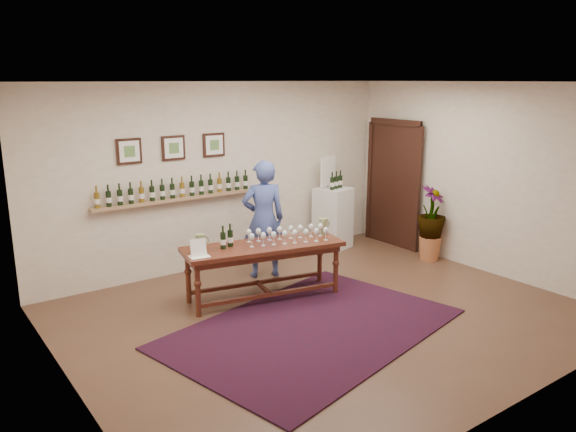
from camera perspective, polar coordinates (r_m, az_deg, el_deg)
ground at (r=7.04m, az=3.88°, el=-9.99°), size 6.00×6.00×0.00m
room_shell at (r=9.40m, az=6.68°, el=3.15°), size 6.00×6.00×6.00m
rug at (r=6.67m, az=2.51°, el=-11.32°), size 3.73×2.89×0.02m
tasting_table at (r=7.34m, az=-2.52°, el=-3.74°), size 2.18×1.09×0.74m
table_glasses at (r=7.42m, az=-0.03°, el=-1.88°), size 1.37×0.72×0.19m
table_bottles at (r=7.17m, az=-6.25°, el=-2.17°), size 0.28×0.21×0.27m
pitcher_left at (r=7.05m, az=-8.86°, el=-2.72°), size 0.17×0.17×0.23m
pitcher_right at (r=7.78m, az=3.60°, el=-1.03°), size 0.15×0.15×0.22m
menu_card at (r=6.87m, az=-9.10°, el=-3.20°), size 0.26×0.21×0.22m
display_pedestal at (r=9.63m, az=4.58°, el=-0.20°), size 0.64×0.64×1.04m
pedestal_bottles at (r=9.44m, az=4.93°, el=3.76°), size 0.34×0.17×0.33m
info_sign at (r=9.53m, az=4.09°, el=4.57°), size 0.40×0.13×0.56m
potted_plant at (r=9.19m, az=14.34°, el=-0.71°), size 0.72×0.72×1.04m
person at (r=8.11m, az=-2.51°, el=-0.33°), size 0.73×0.61×1.72m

